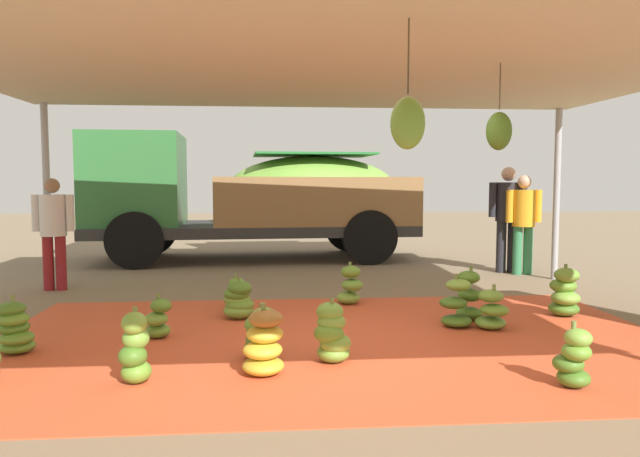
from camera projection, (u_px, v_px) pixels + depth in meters
ground_plane at (312, 286)px, 8.66m from camera, size 40.00×40.00×0.00m
tarp_orange at (334, 341)px, 5.68m from camera, size 6.52×4.02×0.01m
tent_canopy at (337, 61)px, 5.38m from camera, size 8.00×7.00×2.69m
banana_bunch_0 at (565, 294)px, 6.68m from camera, size 0.47×0.47×0.59m
banana_bunch_1 at (456, 305)px, 6.21m from camera, size 0.42×0.42×0.55m
banana_bunch_3 at (158, 320)px, 5.74m from camera, size 0.35×0.38×0.44m
banana_bunch_4 at (135, 350)px, 4.45m from camera, size 0.33×0.33×0.58m
banana_bunch_5 at (238, 300)px, 6.58m from camera, size 0.47×0.47×0.46m
banana_bunch_6 at (492, 311)px, 6.09m from camera, size 0.40×0.42×0.46m
banana_bunch_7 at (264, 344)px, 4.67m from camera, size 0.43×0.43×0.56m
banana_bunch_8 at (350, 286)px, 7.33m from camera, size 0.41×0.41×0.52m
banana_bunch_9 at (15, 329)px, 5.22m from camera, size 0.43×0.44×0.52m
banana_bunch_10 at (261, 334)px, 5.09m from camera, size 0.40×0.40×0.48m
banana_bunch_11 at (574, 360)px, 4.37m from camera, size 0.33×0.33×0.50m
banana_bunch_12 at (469, 297)px, 6.51m from camera, size 0.38×0.38×0.59m
banana_bunch_13 at (332, 334)px, 4.98m from camera, size 0.38×0.39×0.54m
banana_bunch_14 at (237, 295)px, 7.01m from camera, size 0.32×0.32×0.44m
cargo_truck_main at (247, 195)px, 11.56m from camera, size 6.25×2.62×2.40m
worker_0 at (53, 225)px, 8.27m from camera, size 0.57×0.35×1.56m
worker_1 at (524, 217)px, 9.67m from camera, size 0.59×0.36×1.62m
worker_2 at (508, 211)px, 9.89m from camera, size 0.64×0.39×1.76m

